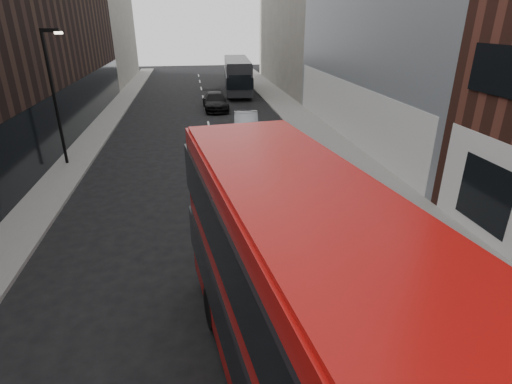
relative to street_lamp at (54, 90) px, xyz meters
name	(u,v)px	position (x,y,z in m)	size (l,w,h in m)	color
sidewalk_right	(306,124)	(15.72, 7.00, -4.11)	(3.00, 80.00, 0.15)	slate
sidewalk_left	(98,132)	(0.22, 7.00, -4.11)	(2.00, 80.00, 0.15)	slate
building_left_mid	(49,27)	(-3.28, 12.00, 2.82)	(5.00, 24.00, 14.00)	black
building_left_far	(104,28)	(-3.28, 34.00, 2.32)	(5.00, 20.00, 13.00)	slate
street_lamp	(54,90)	(0.00, 0.00, 0.00)	(1.06, 0.22, 7.00)	black
red_bus	(327,338)	(9.02, -17.79, -1.42)	(4.48, 12.54, 4.97)	#AE0D0A
grey_bus	(237,75)	(12.13, 22.36, -2.24)	(3.37, 11.36, 3.62)	black
car_a	(237,139)	(9.67, 1.13, -3.42)	(1.79, 4.45, 1.52)	black
car_b	(246,124)	(10.73, 4.91, -3.40)	(1.65, 4.73, 1.56)	gray
car_c	(215,101)	(9.13, 13.73, -3.43)	(2.10, 5.17, 1.50)	black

